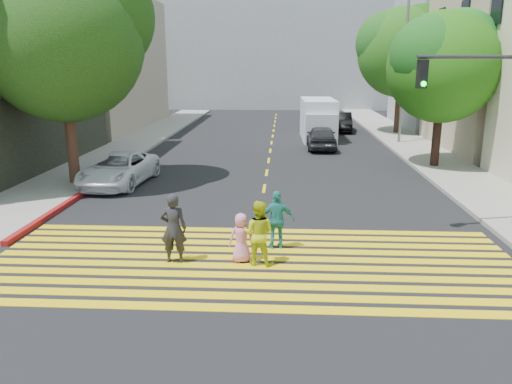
# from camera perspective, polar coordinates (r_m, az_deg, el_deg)

# --- Properties ---
(ground) EXTENTS (120.00, 120.00, 0.00)m
(ground) POSITION_cam_1_polar(r_m,az_deg,el_deg) (11.62, -0.83, -10.44)
(ground) COLOR black
(sidewalk_left) EXTENTS (3.00, 40.00, 0.15)m
(sidewalk_left) POSITION_cam_1_polar(r_m,az_deg,el_deg) (34.14, -12.66, 6.01)
(sidewalk_left) COLOR gray
(sidewalk_left) RESTS_ON ground
(sidewalk_right) EXTENTS (3.00, 60.00, 0.15)m
(sidewalk_right) POSITION_cam_1_polar(r_m,az_deg,el_deg) (27.10, 19.77, 3.38)
(sidewalk_right) COLOR gray
(sidewalk_right) RESTS_ON ground
(curb_red) EXTENTS (0.20, 8.00, 0.16)m
(curb_red) POSITION_cam_1_polar(r_m,az_deg,el_deg) (18.82, -20.94, -1.32)
(curb_red) COLOR maroon
(curb_red) RESTS_ON ground
(crosswalk) EXTENTS (13.40, 5.30, 0.01)m
(crosswalk) POSITION_cam_1_polar(r_m,az_deg,el_deg) (12.78, -0.43, -8.01)
(crosswalk) COLOR yellow
(crosswalk) RESTS_ON ground
(lane_line) EXTENTS (0.12, 34.40, 0.01)m
(lane_line) POSITION_cam_1_polar(r_m,az_deg,el_deg) (33.38, 1.85, 6.05)
(lane_line) COLOR yellow
(lane_line) RESTS_ON ground
(building_left_tan) EXTENTS (12.00, 16.00, 10.00)m
(building_left_tan) POSITION_cam_1_polar(r_m,az_deg,el_deg) (41.99, -20.97, 13.70)
(building_left_tan) COLOR tan
(building_left_tan) RESTS_ON ground
(building_right_grey) EXTENTS (10.00, 10.00, 10.00)m
(building_right_grey) POSITION_cam_1_polar(r_m,az_deg,el_deg) (42.95, 23.22, 13.49)
(building_right_grey) COLOR gray
(building_right_grey) RESTS_ON ground
(backdrop_block) EXTENTS (30.00, 8.00, 12.00)m
(backdrop_block) POSITION_cam_1_polar(r_m,az_deg,el_deg) (58.53, 2.52, 15.55)
(backdrop_block) COLOR gray
(backdrop_block) RESTS_ON ground
(tree_left) EXTENTS (8.06, 7.98, 9.04)m
(tree_left) POSITION_cam_1_polar(r_m,az_deg,el_deg) (21.44, -21.10, 16.76)
(tree_left) COLOR #351E12
(tree_left) RESTS_ON ground
(tree_right_near) EXTENTS (6.58, 6.55, 7.38)m
(tree_right_near) POSITION_cam_1_polar(r_m,az_deg,el_deg) (25.11, 20.71, 13.80)
(tree_right_near) COLOR black
(tree_right_near) RESTS_ON ground
(tree_right_far) EXTENTS (7.24, 6.78, 8.82)m
(tree_right_far) POSITION_cam_1_polar(r_m,az_deg,el_deg) (36.87, 16.52, 15.56)
(tree_right_far) COLOR black
(tree_right_far) RESTS_ON ground
(pedestrian_man) EXTENTS (0.67, 0.45, 1.80)m
(pedestrian_man) POSITION_cam_1_polar(r_m,az_deg,el_deg) (12.66, -9.41, -4.12)
(pedestrian_man) COLOR #242328
(pedestrian_man) RESTS_ON ground
(pedestrian_woman) EXTENTS (0.91, 0.77, 1.65)m
(pedestrian_woman) POSITION_cam_1_polar(r_m,az_deg,el_deg) (12.39, 0.26, -4.70)
(pedestrian_woman) COLOR #B9CA17
(pedestrian_woman) RESTS_ON ground
(pedestrian_child) EXTENTS (0.72, 0.58, 1.27)m
(pedestrian_child) POSITION_cam_1_polar(r_m,az_deg,el_deg) (12.61, -1.71, -5.26)
(pedestrian_child) COLOR pink
(pedestrian_child) RESTS_ON ground
(pedestrian_extra) EXTENTS (0.99, 0.52, 1.61)m
(pedestrian_extra) POSITION_cam_1_polar(r_m,az_deg,el_deg) (13.46, 2.42, -3.22)
(pedestrian_extra) COLOR teal
(pedestrian_extra) RESTS_ON ground
(white_sedan) EXTENTS (2.57, 4.89, 1.31)m
(white_sedan) POSITION_cam_1_polar(r_m,az_deg,el_deg) (21.41, -15.40, 2.54)
(white_sedan) COLOR white
(white_sedan) RESTS_ON ground
(dark_car_near) EXTENTS (1.72, 4.15, 1.41)m
(dark_car_near) POSITION_cam_1_polar(r_m,az_deg,el_deg) (29.69, 7.49, 6.24)
(dark_car_near) COLOR #232325
(dark_car_near) RESTS_ON ground
(silver_car) EXTENTS (1.99, 4.28, 1.21)m
(silver_car) POSITION_cam_1_polar(r_m,az_deg,el_deg) (39.77, 7.21, 8.17)
(silver_car) COLOR #919299
(silver_car) RESTS_ON ground
(dark_car_parked) EXTENTS (1.75, 4.26, 1.37)m
(dark_car_parked) POSITION_cam_1_polar(r_m,az_deg,el_deg) (37.86, 9.73, 7.89)
(dark_car_parked) COLOR black
(dark_car_parked) RESTS_ON ground
(white_van) EXTENTS (2.21, 5.59, 2.62)m
(white_van) POSITION_cam_1_polar(r_m,az_deg,el_deg) (33.50, 7.13, 8.11)
(white_van) COLOR silver
(white_van) RESTS_ON ground
(traffic_signal) EXTENTS (3.64, 1.08, 5.43)m
(traffic_signal) POSITION_cam_1_polar(r_m,az_deg,el_deg) (15.93, 25.97, 8.07)
(traffic_signal) COLOR #353538
(traffic_signal) RESTS_ON ground
(street_lamp) EXTENTS (2.04, 0.58, 9.05)m
(street_lamp) POSITION_cam_1_polar(r_m,az_deg,el_deg) (32.12, 16.32, 14.45)
(street_lamp) COLOR slate
(street_lamp) RESTS_ON ground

